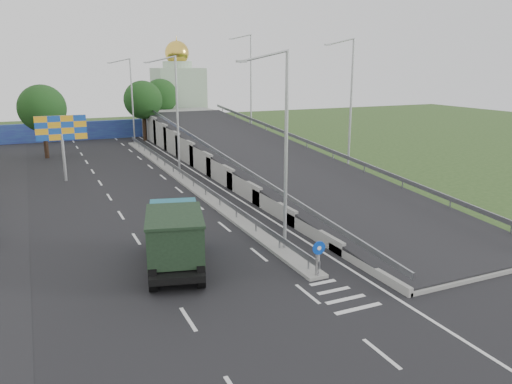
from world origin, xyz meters
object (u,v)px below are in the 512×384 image
church (178,93)px  sign_bollard (318,258)px  lamp_post_near (283,142)px  dump_truck (175,235)px  billboard (61,132)px  lamp_post_mid (175,110)px  lamp_post_far (130,96)px

church → sign_bollard: bearing=-99.8°
lamp_post_near → dump_truck: bearing=176.7°
sign_bollard → lamp_post_near: bearing=88.4°
sign_bollard → billboard: billboard is taller
church → dump_truck: church is taller
lamp_post_mid → dump_truck: size_ratio=1.45×
billboard → dump_truck: size_ratio=0.79×
lamp_post_near → sign_bollard: bearing=-91.6°
lamp_post_far → lamp_post_mid: bearing=-90.0°
lamp_post_near → billboard: bearing=112.5°
church → dump_truck: (-15.50, -53.68, -3.70)m
sign_bollard → lamp_post_mid: lamp_post_mid is taller
sign_bollard → dump_truck: (-5.50, 4.15, 0.57)m
lamp_post_far → church: church is taller
lamp_post_far → dump_truck: (-5.61, -39.68, -4.20)m
dump_truck → sign_bollard: bearing=-22.9°
lamp_post_mid → church: church is taller
lamp_post_far → dump_truck: size_ratio=1.45×
lamp_post_near → billboard: (-9.11, 22.00, -1.62)m
dump_truck → church: bearing=88.0°
sign_bollard → church: church is taller
sign_bollard → dump_truck: bearing=143.0°
sign_bollard → lamp_post_near: 6.12m
lamp_post_near → church: (9.89, 54.00, -0.50)m
lamp_post_near → church: 54.90m
lamp_post_far → billboard: (-9.11, -18.00, -1.62)m
lamp_post_mid → church: size_ratio=0.73×
sign_bollard → lamp_post_mid: (0.11, 23.83, 4.77)m
lamp_post_mid → dump_truck: 20.89m
lamp_post_near → church: bearing=79.6°
billboard → lamp_post_far: bearing=63.2°
lamp_post_far → billboard: bearing=-116.8°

